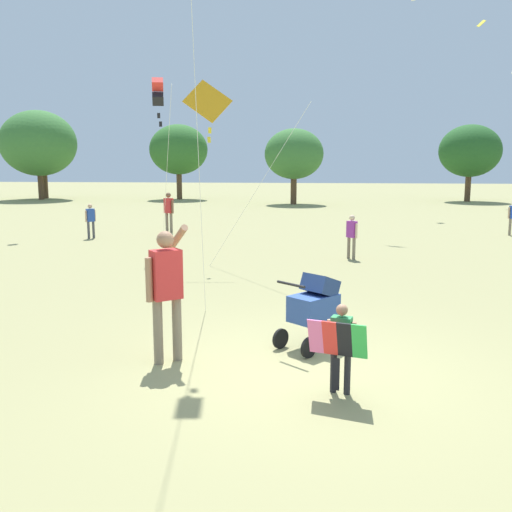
{
  "coord_description": "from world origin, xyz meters",
  "views": [
    {
      "loc": [
        0.04,
        -6.67,
        2.56
      ],
      "look_at": [
        -0.68,
        0.75,
        1.3
      ],
      "focal_mm": 39.66,
      "sensor_mm": 36.0,
      "label": 1
    }
  ],
  "objects_px": {
    "person_back_turned": "(169,209)",
    "kite_green_novelty": "(158,93)",
    "child_with_butterfly_kite": "(340,341)",
    "person_red_shirt": "(352,233)",
    "person_kid_running": "(90,218)",
    "kite_orange_delta": "(209,105)",
    "person_adult_flyer": "(166,284)",
    "stroller": "(315,304)"
  },
  "relations": [
    {
      "from": "person_back_turned",
      "to": "kite_green_novelty",
      "type": "bearing_deg",
      "value": -78.15
    },
    {
      "from": "stroller",
      "to": "person_kid_running",
      "type": "distance_m",
      "value": 12.8
    },
    {
      "from": "kite_orange_delta",
      "to": "person_kid_running",
      "type": "bearing_deg",
      "value": 136.52
    },
    {
      "from": "person_adult_flyer",
      "to": "person_kid_running",
      "type": "relative_size",
      "value": 1.54
    },
    {
      "from": "kite_green_novelty",
      "to": "person_red_shirt",
      "type": "distance_m",
      "value": 6.37
    },
    {
      "from": "stroller",
      "to": "person_kid_running",
      "type": "height_order",
      "value": "person_kid_running"
    },
    {
      "from": "stroller",
      "to": "kite_green_novelty",
      "type": "height_order",
      "value": "kite_green_novelty"
    },
    {
      "from": "person_adult_flyer",
      "to": "person_red_shirt",
      "type": "height_order",
      "value": "person_adult_flyer"
    },
    {
      "from": "child_with_butterfly_kite",
      "to": "person_adult_flyer",
      "type": "bearing_deg",
      "value": 158.98
    },
    {
      "from": "person_red_shirt",
      "to": "person_kid_running",
      "type": "xyz_separation_m",
      "value": [
        -8.36,
        3.21,
        -0.01
      ]
    },
    {
      "from": "person_red_shirt",
      "to": "person_kid_running",
      "type": "height_order",
      "value": "person_red_shirt"
    },
    {
      "from": "kite_orange_delta",
      "to": "person_kid_running",
      "type": "distance_m",
      "value": 7.42
    },
    {
      "from": "person_red_shirt",
      "to": "person_back_turned",
      "type": "height_order",
      "value": "person_back_turned"
    },
    {
      "from": "person_adult_flyer",
      "to": "kite_orange_delta",
      "type": "bearing_deg",
      "value": 95.28
    },
    {
      "from": "child_with_butterfly_kite",
      "to": "kite_orange_delta",
      "type": "xyz_separation_m",
      "value": [
        -2.76,
        7.46,
        3.24
      ]
    },
    {
      "from": "child_with_butterfly_kite",
      "to": "person_red_shirt",
      "type": "distance_m",
      "value": 8.9
    },
    {
      "from": "kite_green_novelty",
      "to": "person_red_shirt",
      "type": "xyz_separation_m",
      "value": [
        5.19,
        -0.37,
        -3.67
      ]
    },
    {
      "from": "person_red_shirt",
      "to": "child_with_butterfly_kite",
      "type": "bearing_deg",
      "value": -94.72
    },
    {
      "from": "kite_orange_delta",
      "to": "kite_green_novelty",
      "type": "distance_m",
      "value": 2.51
    },
    {
      "from": "person_adult_flyer",
      "to": "person_kid_running",
      "type": "xyz_separation_m",
      "value": [
        -5.48,
        11.25,
        -0.35
      ]
    },
    {
      "from": "child_with_butterfly_kite",
      "to": "person_adult_flyer",
      "type": "distance_m",
      "value": 2.34
    },
    {
      "from": "person_adult_flyer",
      "to": "kite_green_novelty",
      "type": "height_order",
      "value": "kite_green_novelty"
    },
    {
      "from": "kite_orange_delta",
      "to": "person_red_shirt",
      "type": "distance_m",
      "value": 4.92
    },
    {
      "from": "stroller",
      "to": "kite_green_novelty",
      "type": "relative_size",
      "value": 0.22
    },
    {
      "from": "kite_green_novelty",
      "to": "person_back_turned",
      "type": "height_order",
      "value": "kite_green_novelty"
    },
    {
      "from": "child_with_butterfly_kite",
      "to": "stroller",
      "type": "height_order",
      "value": "stroller"
    },
    {
      "from": "child_with_butterfly_kite",
      "to": "kite_green_novelty",
      "type": "relative_size",
      "value": 0.21
    },
    {
      "from": "person_red_shirt",
      "to": "person_back_turned",
      "type": "distance_m",
      "value": 7.96
    },
    {
      "from": "kite_orange_delta",
      "to": "kite_green_novelty",
      "type": "bearing_deg",
      "value": 133.64
    },
    {
      "from": "person_kid_running",
      "to": "person_back_turned",
      "type": "xyz_separation_m",
      "value": [
        2.2,
        1.82,
        0.17
      ]
    },
    {
      "from": "child_with_butterfly_kite",
      "to": "stroller",
      "type": "bearing_deg",
      "value": 99.6
    },
    {
      "from": "stroller",
      "to": "kite_orange_delta",
      "type": "xyz_separation_m",
      "value": [
        -2.49,
        5.85,
        3.24
      ]
    },
    {
      "from": "person_adult_flyer",
      "to": "stroller",
      "type": "relative_size",
      "value": 1.72
    },
    {
      "from": "person_red_shirt",
      "to": "person_adult_flyer",
      "type": "bearing_deg",
      "value": -109.71
    },
    {
      "from": "kite_orange_delta",
      "to": "person_red_shirt",
      "type": "bearing_deg",
      "value": 21.95
    },
    {
      "from": "stroller",
      "to": "person_back_turned",
      "type": "relative_size",
      "value": 0.72
    },
    {
      "from": "kite_orange_delta",
      "to": "person_kid_running",
      "type": "relative_size",
      "value": 3.88
    },
    {
      "from": "stroller",
      "to": "person_adult_flyer",
      "type": "bearing_deg",
      "value": -157.26
    },
    {
      "from": "child_with_butterfly_kite",
      "to": "kite_orange_delta",
      "type": "relative_size",
      "value": 0.23
    },
    {
      "from": "person_red_shirt",
      "to": "person_kid_running",
      "type": "bearing_deg",
      "value": 159.02
    },
    {
      "from": "person_red_shirt",
      "to": "person_back_turned",
      "type": "relative_size",
      "value": 0.81
    },
    {
      "from": "kite_green_novelty",
      "to": "person_back_turned",
      "type": "distance_m",
      "value": 5.91
    }
  ]
}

